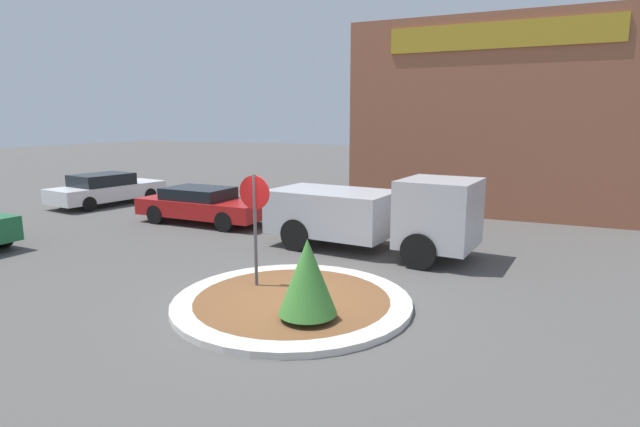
{
  "coord_description": "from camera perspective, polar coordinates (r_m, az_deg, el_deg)",
  "views": [
    {
      "loc": [
        4.35,
        -8.4,
        3.63
      ],
      "look_at": [
        -0.5,
        2.47,
        1.38
      ],
      "focal_mm": 28.0,
      "sensor_mm": 36.0,
      "label": 1
    }
  ],
  "objects": [
    {
      "name": "storefront_building",
      "position": [
        22.14,
        20.02,
        10.15
      ],
      "size": [
        11.04,
        6.07,
        7.32
      ],
      "color": "#93563D",
      "rests_on": "ground_plane"
    },
    {
      "name": "ground_plane",
      "position": [
        10.13,
        -3.18,
        -10.32
      ],
      "size": [
        120.0,
        120.0,
        0.0
      ],
      "primitive_type": "plane",
      "color": "#514F4C"
    },
    {
      "name": "traffic_island",
      "position": [
        10.1,
        -3.18,
        -9.98
      ],
      "size": [
        4.74,
        4.74,
        0.13
      ],
      "color": "beige",
      "rests_on": "ground_plane"
    },
    {
      "name": "island_shrub",
      "position": [
        8.82,
        -1.43,
        -7.21
      ],
      "size": [
        1.05,
        1.05,
        1.46
      ],
      "color": "brown",
      "rests_on": "traffic_island"
    },
    {
      "name": "stop_sign",
      "position": [
        10.5,
        -7.46,
        0.26
      ],
      "size": [
        0.71,
        0.07,
        2.51
      ],
      "color": "#4C4C51",
      "rests_on": "ground_plane"
    },
    {
      "name": "parked_sedan_red",
      "position": [
        18.14,
        -13.22,
        1.01
      ],
      "size": [
        4.8,
        2.0,
        1.26
      ],
      "rotation": [
        0.0,
        0.0,
        -0.03
      ],
      "color": "#B21919",
      "rests_on": "ground_plane"
    },
    {
      "name": "parked_sedan_white",
      "position": [
        23.42,
        -23.22,
        2.59
      ],
      "size": [
        2.63,
        4.98,
        1.35
      ],
      "rotation": [
        0.0,
        0.0,
        1.41
      ],
      "color": "silver",
      "rests_on": "ground_plane"
    },
    {
      "name": "utility_truck",
      "position": [
        13.8,
        6.17,
        0.05
      ],
      "size": [
        5.94,
        2.67,
        2.13
      ],
      "rotation": [
        0.0,
        0.0,
        -0.1
      ],
      "color": "#B2B2B7",
      "rests_on": "ground_plane"
    }
  ]
}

